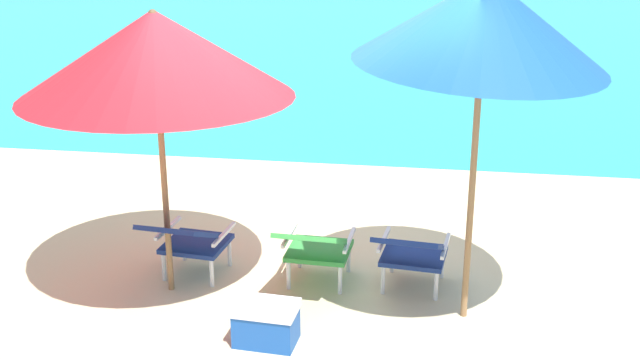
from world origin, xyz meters
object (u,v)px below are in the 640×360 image
object	(u,v)px
lounge_chair_center	(315,246)
beach_umbrella_left	(155,54)
lounge_chair_right	(411,251)
beach_umbrella_right	(483,21)
cooler_box	(266,323)
lounge_chair_left	(188,239)

from	to	relation	value
lounge_chair_center	beach_umbrella_left	size ratio (longest dim) A/B	0.37
lounge_chair_right	beach_umbrella_right	bearing A→B (deg)	-32.82
beach_umbrella_left	cooler_box	world-z (taller)	beach_umbrella_left
lounge_chair_left	lounge_chair_center	world-z (taller)	same
lounge_chair_left	beach_umbrella_left	xyz separation A→B (m)	(-0.11, -0.16, 1.60)
lounge_chair_center	beach_umbrella_left	world-z (taller)	beach_umbrella_left
beach_umbrella_left	beach_umbrella_right	distance (m)	2.46
lounge_chair_center	cooler_box	bearing A→B (deg)	-104.28
lounge_chair_left	beach_umbrella_left	bearing A→B (deg)	-126.01
beach_umbrella_right	beach_umbrella_left	bearing A→B (deg)	177.97
lounge_chair_center	beach_umbrella_left	xyz separation A→B (m)	(-1.20, -0.18, 1.60)
lounge_chair_center	lounge_chair_right	bearing A→B (deg)	1.33
lounge_chair_right	beach_umbrella_right	xyz separation A→B (m)	(0.44, -0.28, 1.92)
beach_umbrella_right	cooler_box	distance (m)	2.69
lounge_chair_center	beach_umbrella_right	world-z (taller)	beach_umbrella_right
beach_umbrella_left	cooler_box	distance (m)	2.20
beach_umbrella_left	cooler_box	xyz separation A→B (m)	(0.97, -0.71, -1.84)
lounge_chair_right	cooler_box	xyz separation A→B (m)	(-1.02, -0.91, -0.24)
beach_umbrella_left	cooler_box	bearing A→B (deg)	-36.27
lounge_chair_left	lounge_chair_center	distance (m)	1.09
lounge_chair_left	lounge_chair_right	xyz separation A→B (m)	(1.88, 0.04, 0.00)
lounge_chair_left	cooler_box	world-z (taller)	lounge_chair_left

